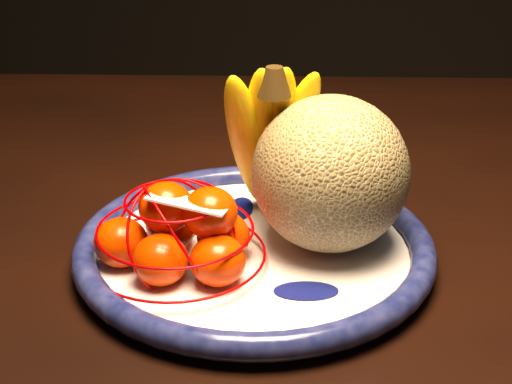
% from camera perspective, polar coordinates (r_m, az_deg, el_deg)
% --- Properties ---
extents(dining_table, '(1.68, 1.15, 0.78)m').
position_cam_1_polar(dining_table, '(0.93, -3.31, -5.10)').
color(dining_table, black).
rests_on(dining_table, ground).
extents(fruit_bowl, '(0.35, 0.35, 0.03)m').
position_cam_1_polar(fruit_bowl, '(0.76, -0.13, -4.14)').
color(fruit_bowl, white).
rests_on(fruit_bowl, dining_table).
extents(cantaloupe, '(0.15, 0.15, 0.15)m').
position_cam_1_polar(cantaloupe, '(0.74, 5.43, 1.34)').
color(cantaloupe, olive).
rests_on(cantaloupe, fruit_bowl).
extents(banana_bunch, '(0.12, 0.12, 0.19)m').
position_cam_1_polar(banana_bunch, '(0.78, 0.89, 4.30)').
color(banana_bunch, yellow).
rests_on(banana_bunch, fruit_bowl).
extents(mandarin_bag, '(0.21, 0.21, 0.11)m').
position_cam_1_polar(mandarin_bag, '(0.72, -5.55, -3.15)').
color(mandarin_bag, '#F93200').
rests_on(mandarin_bag, fruit_bowl).
extents(price_tag, '(0.07, 0.04, 0.01)m').
position_cam_1_polar(price_tag, '(0.69, -4.99, -0.79)').
color(price_tag, white).
rests_on(price_tag, mandarin_bag).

